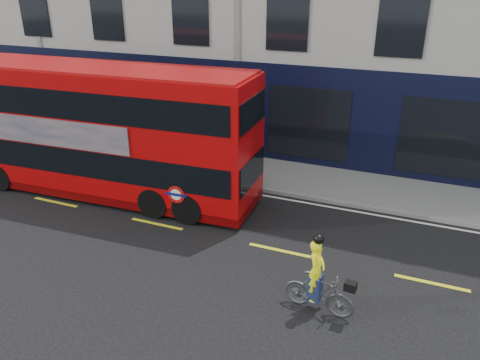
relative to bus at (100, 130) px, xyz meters
The scene contains 7 objects.
ground 4.70m from the bus, 44.71° to the right, with size 120.00×120.00×0.00m, color black.
pavement 5.14m from the bus, 51.05° to the left, with size 60.00×3.00×0.12m, color slate.
kerb 4.23m from the bus, 35.87° to the left, with size 60.00×0.12×0.13m, color gray.
road_edge_line 4.12m from the bus, 31.81° to the left, with size 58.00×0.10×0.01m, color silver.
lane_dashes 3.95m from the bus, 25.46° to the right, with size 58.00×0.12×0.01m, color yellow, non-canonical shape.
bus is the anchor object (origin of this frame).
cyclist 9.32m from the bus, 22.46° to the right, with size 1.69×0.62×2.00m.
Camera 1 is at (7.24, -9.31, 7.07)m, focal length 35.00 mm.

